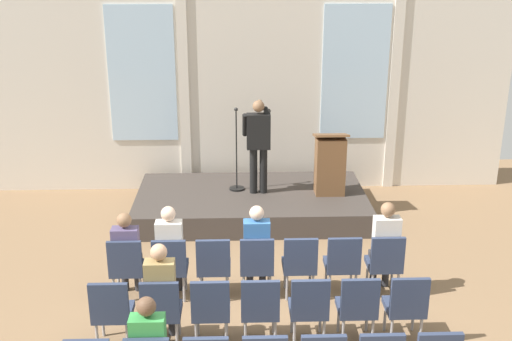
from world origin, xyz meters
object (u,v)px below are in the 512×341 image
(chair_r0_c0, at_px, (127,265))
(chair_r0_c2, at_px, (214,264))
(audience_r0_c0, at_px, (127,250))
(audience_r0_c6, at_px, (385,243))
(chair_r0_c5, at_px, (343,262))
(chair_r0_c6, at_px, (385,261))
(chair_r1_c6, at_px, (406,304))
(chair_r1_c3, at_px, (260,306))
(speaker, at_px, (258,140))
(mic_stand, at_px, (237,172))
(chair_r0_c4, at_px, (300,262))
(audience_r0_c1, at_px, (170,247))
(chair_r1_c1, at_px, (161,308))
(audience_r1_c1, at_px, (161,289))
(chair_r1_c2, at_px, (211,307))
(chair_r0_c1, at_px, (170,264))
(audience_r0_c3, at_px, (257,246))
(chair_r1_c0, at_px, (112,309))
(lectern, at_px, (330,164))
(chair_r1_c5, at_px, (358,305))
(chair_r1_c4, at_px, (309,306))
(chair_r0_c3, at_px, (257,263))

(chair_r0_c0, bearing_deg, chair_r0_c2, 0.00)
(audience_r0_c0, distance_m, audience_r0_c6, 3.56)
(chair_r0_c2, relative_size, chair_r0_c5, 1.00)
(chair_r0_c6, bearing_deg, chair_r1_c6, -90.00)
(chair_r1_c3, bearing_deg, speaker, 88.16)
(mic_stand, bearing_deg, chair_r0_c4, -74.89)
(mic_stand, height_order, chair_r0_c5, mic_stand)
(audience_r0_c1, xyz_separation_m, chair_r0_c2, (0.59, -0.08, -0.22))
(chair_r1_c1, bearing_deg, audience_r1_c1, 90.00)
(audience_r0_c0, xyz_separation_m, chair_r0_c5, (2.97, -0.08, -0.18))
(chair_r1_c2, bearing_deg, chair_r0_c1, 117.85)
(chair_r0_c0, bearing_deg, audience_r0_c3, 2.55)
(chair_r0_c1, height_order, chair_r1_c0, same)
(chair_r0_c1, height_order, audience_r1_c1, audience_r1_c1)
(audience_r0_c3, relative_size, chair_r1_c0, 1.45)
(chair_r0_c4, relative_size, audience_r0_c6, 0.68)
(audience_r0_c0, height_order, audience_r1_c1, audience_r1_c1)
(lectern, bearing_deg, chair_r1_c3, -109.38)
(chair_r1_c0, height_order, chair_r1_c3, same)
(chair_r0_c0, xyz_separation_m, chair_r1_c2, (1.19, -1.12, 0.00))
(lectern, bearing_deg, chair_r0_c2, -124.62)
(chair_r0_c6, relative_size, chair_r1_c5, 1.00)
(lectern, distance_m, chair_r1_c6, 4.08)
(lectern, relative_size, chair_r1_c0, 1.23)
(audience_r0_c1, height_order, chair_r1_c1, audience_r0_c1)
(audience_r0_c0, xyz_separation_m, audience_r0_c3, (1.78, -0.00, 0.04))
(speaker, relative_size, chair_r1_c2, 1.83)
(lectern, height_order, audience_r0_c0, lectern)
(lectern, height_order, chair_r0_c2, lectern)
(mic_stand, xyz_separation_m, chair_r0_c4, (0.85, -3.16, -0.22))
(speaker, height_order, audience_r1_c1, speaker)
(chair_r1_c5, bearing_deg, chair_r1_c4, 180.00)
(audience_r0_c0, distance_m, chair_r1_c0, 1.22)
(chair_r0_c3, height_order, chair_r1_c6, same)
(chair_r1_c1, relative_size, chair_r1_c5, 1.00)
(mic_stand, bearing_deg, chair_r1_c3, -86.52)
(chair_r0_c4, bearing_deg, lectern, 74.16)
(chair_r1_c0, bearing_deg, chair_r0_c6, 17.51)
(mic_stand, xyz_separation_m, audience_r0_c1, (-0.93, -3.08, 0.00))
(audience_r0_c6, bearing_deg, mic_stand, 123.47)
(chair_r0_c0, relative_size, chair_r1_c3, 1.00)
(chair_r0_c1, height_order, audience_r0_c6, audience_r0_c6)
(speaker, height_order, chair_r1_c4, speaker)
(chair_r0_c3, height_order, chair_r1_c3, same)
(chair_r0_c0, bearing_deg, speaker, 57.54)
(chair_r1_c2, bearing_deg, chair_r1_c5, 0.00)
(chair_r0_c2, relative_size, chair_r1_c0, 1.00)
(audience_r0_c1, distance_m, audience_r1_c1, 1.12)
(chair_r0_c0, xyz_separation_m, chair_r1_c4, (2.37, -1.12, 0.00))
(audience_r0_c0, xyz_separation_m, chair_r1_c3, (1.78, -1.21, -0.18))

